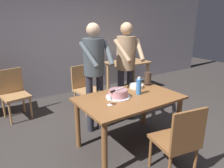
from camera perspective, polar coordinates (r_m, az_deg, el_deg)
name	(u,v)px	position (r m, az deg, el deg)	size (l,w,h in m)	color
ground_plane	(128,144)	(3.18, 4.47, -16.30)	(14.00, 14.00, 0.00)	#383330
back_wall	(58,38)	(5.02, -14.61, 12.26)	(10.00, 0.12, 2.70)	#ADA8B2
main_dining_table	(129,105)	(2.88, 4.77, -5.84)	(1.40, 0.87, 0.75)	brown
cake_on_platter	(118,94)	(2.80, 1.70, -2.70)	(0.34, 0.34, 0.11)	silver
cake_knife	(115,91)	(2.73, 0.74, -1.82)	(0.27, 0.09, 0.02)	silver
plate_stack	(136,86)	(3.22, 6.69, -0.58)	(0.22, 0.22, 0.05)	white
wine_glass_near	(110,97)	(2.53, -0.64, -3.70)	(0.08, 0.08, 0.14)	silver
water_bottle	(139,86)	(2.92, 7.41, -0.67)	(0.07, 0.07, 0.25)	#387AC6
hurricane_lamp	(148,79)	(3.35, 9.86, 1.51)	(0.11, 0.11, 0.21)	black
person_cutting_cake	(94,67)	(3.16, -4.91, 4.79)	(0.47, 0.56, 1.72)	#2D2D38
person_standing_beside	(126,62)	(3.52, 3.90, 6.15)	(0.46, 0.57, 1.72)	#2D2D38
chair_near_side	(179,140)	(2.49, 17.94, -14.41)	(0.51, 0.51, 0.90)	brown
background_table	(128,68)	(5.25, 4.41, 4.44)	(1.00, 0.70, 0.74)	tan
background_chair_0	(85,87)	(4.11, -7.39, -0.71)	(0.51, 0.51, 0.90)	tan
background_chair_1	(14,92)	(4.18, -25.52, -2.02)	(0.50, 0.50, 0.90)	tan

